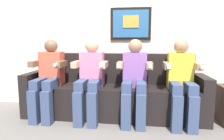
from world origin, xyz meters
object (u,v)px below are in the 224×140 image
at_px(couch, 114,95).
at_px(person_rightmost, 181,78).
at_px(person_leftmost, 49,75).
at_px(person_left_center, 90,76).
at_px(person_right_center, 135,77).

height_order(couch, person_rightmost, person_rightmost).
height_order(person_leftmost, person_left_center, same).
distance_m(couch, person_left_center, 0.45).
relative_size(person_left_center, person_rightmost, 1.00).
relative_size(couch, person_rightmost, 2.31).
distance_m(couch, person_leftmost, 0.97).
distance_m(person_left_center, person_rightmost, 1.21).
distance_m(person_leftmost, person_right_center, 1.21).
bearing_deg(person_rightmost, person_left_center, 179.98).
distance_m(couch, person_right_center, 0.45).
bearing_deg(person_leftmost, person_rightmost, -0.01).
xyz_separation_m(person_left_center, person_right_center, (0.60, -0.00, 0.00)).
distance_m(couch, person_rightmost, 0.97).
xyz_separation_m(couch, person_right_center, (0.30, -0.17, 0.29)).
height_order(person_left_center, person_right_center, same).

